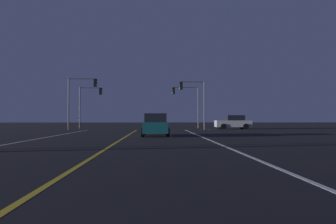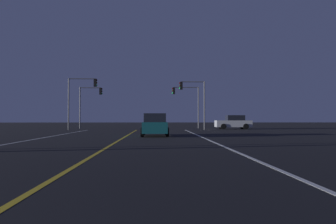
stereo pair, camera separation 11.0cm
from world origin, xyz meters
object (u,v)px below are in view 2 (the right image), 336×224
at_px(car_crossing_side, 234,122).
at_px(traffic_light_near_right, 193,94).
at_px(traffic_light_near_left, 82,92).
at_px(traffic_light_far_left, 91,98).
at_px(traffic_light_far_right, 186,97).
at_px(car_ahead_far, 155,125).

relative_size(car_crossing_side, traffic_light_near_right, 0.77).
xyz_separation_m(traffic_light_near_left, traffic_light_far_left, (-0.10, 5.50, -0.37)).
bearing_deg(traffic_light_near_right, traffic_light_far_right, -86.80).
distance_m(car_ahead_far, traffic_light_far_right, 19.11).
bearing_deg(traffic_light_near_left, car_crossing_side, 7.05).
height_order(car_crossing_side, traffic_light_far_right, traffic_light_far_right).
xyz_separation_m(car_crossing_side, traffic_light_near_right, (-5.28, -2.22, 3.31)).
height_order(car_ahead_far, traffic_light_near_right, traffic_light_near_right).
bearing_deg(traffic_light_far_left, traffic_light_near_left, -88.92).
distance_m(traffic_light_near_left, traffic_light_far_right, 13.53).
distance_m(car_crossing_side, traffic_light_near_left, 18.42).
bearing_deg(car_crossing_side, car_ahead_far, 57.80).
height_order(car_ahead_far, traffic_light_far_right, traffic_light_far_right).
height_order(car_ahead_far, traffic_light_far_left, traffic_light_far_left).
height_order(car_crossing_side, traffic_light_near_right, traffic_light_near_right).
xyz_separation_m(traffic_light_near_right, traffic_light_near_left, (-12.66, 0.00, 0.22)).
bearing_deg(traffic_light_near_right, traffic_light_near_left, -0.00).
relative_size(car_ahead_far, traffic_light_far_right, 0.79).
distance_m(traffic_light_near_right, traffic_light_near_left, 12.67).
relative_size(traffic_light_near_right, traffic_light_far_left, 1.04).
bearing_deg(traffic_light_far_right, traffic_light_near_left, 24.00).
relative_size(traffic_light_near_right, traffic_light_near_left, 0.95).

